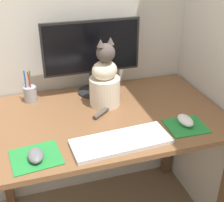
{
  "coord_description": "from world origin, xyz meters",
  "views": [
    {
      "loc": [
        -0.36,
        -1.27,
        1.54
      ],
      "look_at": [
        0.01,
        -0.07,
        0.87
      ],
      "focal_mm": 50.0,
      "sensor_mm": 36.0,
      "label": 1
    }
  ],
  "objects_px": {
    "keyboard": "(121,141)",
    "computer_mouse_left": "(36,155)",
    "monitor": "(92,52)",
    "computer_mouse_right": "(185,120)",
    "cat": "(105,81)",
    "pen_cup": "(30,93)"
  },
  "relations": [
    {
      "from": "computer_mouse_left",
      "to": "cat",
      "type": "distance_m",
      "value": 0.54
    },
    {
      "from": "keyboard",
      "to": "pen_cup",
      "type": "xyz_separation_m",
      "value": [
        -0.34,
        0.51,
        0.03
      ]
    },
    {
      "from": "computer_mouse_left",
      "to": "computer_mouse_right",
      "type": "xyz_separation_m",
      "value": [
        0.69,
        0.06,
        0.0
      ]
    },
    {
      "from": "computer_mouse_right",
      "to": "cat",
      "type": "xyz_separation_m",
      "value": [
        -0.3,
        0.3,
        0.11
      ]
    },
    {
      "from": "computer_mouse_left",
      "to": "pen_cup",
      "type": "height_order",
      "value": "pen_cup"
    },
    {
      "from": "keyboard",
      "to": "monitor",
      "type": "bearing_deg",
      "value": 86.0
    },
    {
      "from": "cat",
      "to": "pen_cup",
      "type": "relative_size",
      "value": 2.06
    },
    {
      "from": "computer_mouse_right",
      "to": "cat",
      "type": "distance_m",
      "value": 0.44
    },
    {
      "from": "computer_mouse_left",
      "to": "cat",
      "type": "relative_size",
      "value": 0.27
    },
    {
      "from": "monitor",
      "to": "keyboard",
      "type": "distance_m",
      "value": 0.56
    },
    {
      "from": "monitor",
      "to": "keyboard",
      "type": "bearing_deg",
      "value": -90.79
    },
    {
      "from": "keyboard",
      "to": "pen_cup",
      "type": "bearing_deg",
      "value": 120.29
    },
    {
      "from": "computer_mouse_left",
      "to": "computer_mouse_right",
      "type": "distance_m",
      "value": 0.69
    },
    {
      "from": "computer_mouse_left",
      "to": "cat",
      "type": "xyz_separation_m",
      "value": [
        0.39,
        0.36,
        0.11
      ]
    },
    {
      "from": "pen_cup",
      "to": "keyboard",
      "type": "bearing_deg",
      "value": -56.5
    },
    {
      "from": "keyboard",
      "to": "computer_mouse_right",
      "type": "distance_m",
      "value": 0.34
    },
    {
      "from": "keyboard",
      "to": "cat",
      "type": "bearing_deg",
      "value": 81.47
    },
    {
      "from": "computer_mouse_left",
      "to": "keyboard",
      "type": "bearing_deg",
      "value": 0.89
    },
    {
      "from": "keyboard",
      "to": "computer_mouse_left",
      "type": "bearing_deg",
      "value": 177.68
    },
    {
      "from": "monitor",
      "to": "pen_cup",
      "type": "relative_size",
      "value": 3.02
    },
    {
      "from": "monitor",
      "to": "cat",
      "type": "height_order",
      "value": "monitor"
    },
    {
      "from": "monitor",
      "to": "pen_cup",
      "type": "bearing_deg",
      "value": -179.64
    }
  ]
}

